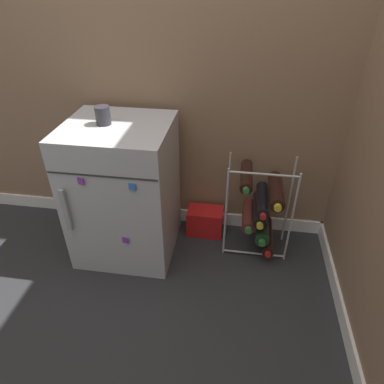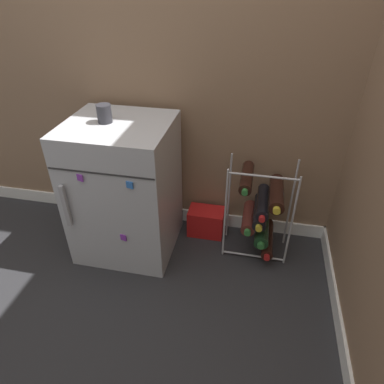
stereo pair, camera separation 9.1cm
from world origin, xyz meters
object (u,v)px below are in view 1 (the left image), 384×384
Objects in this scene: fridge_top_cup at (103,115)px; wine_rack at (261,209)px; mini_fridge at (124,191)px; soda_box at (205,221)px.

wine_rack is at bearing 6.64° from fridge_top_cup.
mini_fridge reaches higher than soda_box.
fridge_top_cup is at bearing -159.31° from soda_box.
wine_rack is (0.78, 0.10, -0.11)m from mini_fridge.
mini_fridge is 0.45m from fridge_top_cup.
fridge_top_cup is (-0.51, -0.19, 0.76)m from soda_box.
wine_rack is 1.02m from fridge_top_cup.
wine_rack is 0.40m from soda_box.
soda_box is at bearing 20.69° from fridge_top_cup.
fridge_top_cup is (-0.06, -0.00, 0.45)m from mini_fridge.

